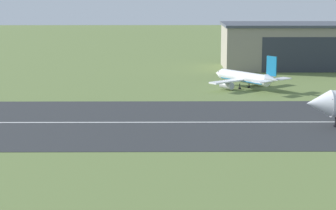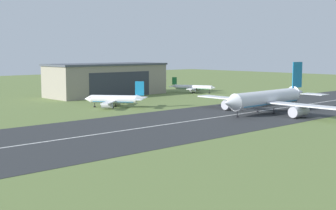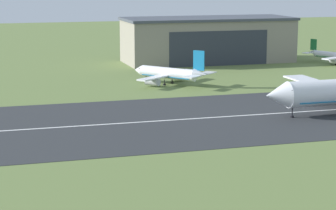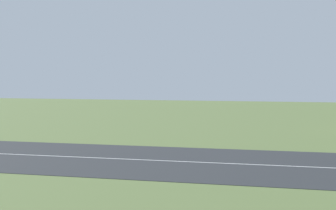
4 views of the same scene
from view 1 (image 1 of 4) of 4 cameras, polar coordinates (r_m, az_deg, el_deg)
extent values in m
cube|color=#2B2D30|center=(146.53, -11.58, -1.51)|extent=(478.27, 49.80, 0.06)
cube|color=silver|center=(146.52, -11.58, -1.50)|extent=(430.45, 0.70, 0.01)
cube|color=gray|center=(235.73, 12.04, 4.96)|extent=(58.79, 22.47, 14.83)
cube|color=#424751|center=(235.07, 12.12, 6.86)|extent=(59.79, 23.47, 0.90)
cube|color=#2D333D|center=(224.94, 12.64, 4.28)|extent=(35.27, 0.12, 11.86)
cone|color=silver|center=(141.95, 12.98, 0.14)|extent=(5.16, 5.70, 5.72)
cube|color=black|center=(142.43, 14.10, 0.59)|extent=(1.10, 4.84, 0.45)
cylinder|color=black|center=(143.65, 14.37, -1.43)|extent=(0.24, 0.24, 2.30)
cylinder|color=black|center=(143.85, 14.35, -1.79)|extent=(0.84, 0.84, 0.44)
cylinder|color=white|center=(189.13, 6.65, 2.41)|extent=(13.68, 15.81, 3.19)
cone|color=white|center=(196.33, 4.48, 2.76)|extent=(4.29, 4.24, 3.19)
cone|color=white|center=(181.83, 9.11, 2.18)|extent=(4.65, 4.79, 2.87)
cube|color=black|center=(195.12, 4.80, 2.90)|extent=(2.80, 2.57, 0.44)
cube|color=#146B9E|center=(189.26, 6.65, 2.15)|extent=(12.44, 14.33, 0.20)
cube|color=white|center=(194.45, 7.98, 2.44)|extent=(10.10, 8.97, 0.40)
cylinder|color=#A8A8B2|center=(194.41, 7.68, 2.08)|extent=(4.15, 4.47, 1.98)
cube|color=white|center=(184.59, 5.08, 2.05)|extent=(10.10, 8.97, 0.40)
cylinder|color=#A8A8B2|center=(185.79, 5.13, 1.72)|extent=(4.15, 4.47, 1.98)
cube|color=#146B9E|center=(181.68, 9.01, 3.37)|extent=(2.41, 2.87, 5.43)
cube|color=white|center=(184.98, 9.90, 2.28)|extent=(5.71, 5.44, 0.24)
cube|color=white|center=(178.98, 8.21, 2.04)|extent=(5.71, 5.44, 0.24)
cylinder|color=black|center=(194.82, 5.01, 1.98)|extent=(0.24, 0.24, 1.61)
cylinder|color=black|center=(194.92, 5.00, 1.81)|extent=(0.84, 0.84, 0.44)
cylinder|color=black|center=(190.78, 7.07, 1.74)|extent=(0.24, 0.24, 1.61)
cylinder|color=black|center=(190.87, 7.06, 1.57)|extent=(0.84, 0.84, 0.44)
cylinder|color=black|center=(188.04, 6.26, 1.63)|extent=(0.24, 0.24, 1.61)
cylinder|color=black|center=(188.13, 6.26, 1.45)|extent=(0.84, 0.84, 0.44)
camera|label=2|loc=(92.27, -64.44, -1.28)|focal=50.00mm
camera|label=3|loc=(29.87, -70.00, 2.00)|focal=70.00mm
camera|label=4|loc=(42.41, 66.95, -18.37)|focal=85.00mm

